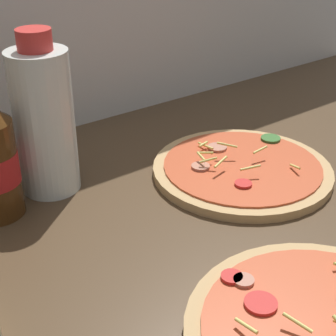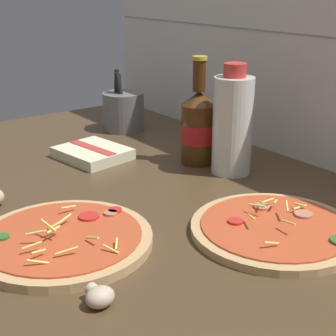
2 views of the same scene
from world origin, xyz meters
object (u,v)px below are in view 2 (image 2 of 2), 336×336
pizza_far (275,229)px  utensil_crock (123,111)px  pizza_near (63,239)px  dish_towel (93,153)px  mushroom_right (99,296)px  beer_bottle (198,126)px  oil_bottle (233,124)px

pizza_far → utensil_crock: bearing=168.9°
pizza_near → dish_towel: (-33.27, 23.49, 0.35)cm
pizza_far → mushroom_right: bearing=-89.7°
beer_bottle → utensil_crock: (-32.38, 1.02, -3.14)cm
pizza_near → oil_bottle: bearing=100.6°
mushroom_right → utensil_crock: utensil_crock is taller
pizza_near → oil_bottle: size_ratio=1.20×
oil_bottle → dish_towel: (-25.33, -19.08, -9.31)cm
beer_bottle → dish_towel: beer_bottle is taller
dish_towel → oil_bottle: bearing=37.0°
oil_bottle → dish_towel: 33.05cm
pizza_near → utensil_crock: utensil_crock is taller
pizza_far → utensil_crock: (-66.05, 12.96, 4.46)cm
pizza_near → dish_towel: 40.73cm
oil_bottle → mushroom_right: 53.15cm
pizza_far → utensil_crock: 67.45cm
utensil_crock → dish_towel: (15.86, -18.34, -4.04)cm
mushroom_right → dish_towel: (-50.37, 26.89, -0.12)cm
utensil_crock → mushroom_right: bearing=-34.3°
beer_bottle → mushroom_right: 56.13cm
oil_bottle → dish_towel: bearing=-143.0°
beer_bottle → oil_bottle: 9.24cm
mushroom_right → pizza_far: bearing=90.3°
beer_bottle → utensil_crock: size_ratio=1.45×
dish_towel → mushroom_right: bearing=-28.1°
mushroom_right → utensil_crock: 80.30cm
beer_bottle → dish_towel: (-16.52, -17.32, -7.18)cm
utensil_crock → dish_towel: 24.59cm
pizza_far → mushroom_right: size_ratio=6.77×
pizza_near → dish_towel: size_ratio=1.62×
pizza_near → pizza_far: 33.46cm
pizza_near → mushroom_right: bearing=-11.3°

